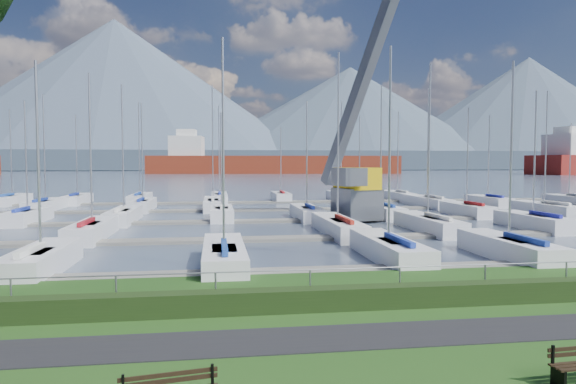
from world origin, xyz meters
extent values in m
cube|color=black|center=(0.00, -3.00, 0.01)|extent=(160.00, 2.00, 0.04)
cube|color=#444F63|center=(0.00, 260.00, -0.40)|extent=(800.00, 540.00, 0.20)
cube|color=#1D3011|center=(0.00, -0.40, 0.35)|extent=(80.00, 0.70, 0.70)
cylinder|color=gray|center=(0.00, 0.00, 1.20)|extent=(80.00, 0.04, 0.04)
cube|color=#3E4C5B|center=(0.00, 330.00, 6.00)|extent=(900.00, 80.00, 12.00)
cone|color=#48566A|center=(-80.00, 400.00, 57.50)|extent=(340.00, 340.00, 115.00)
cone|color=#435262|center=(110.00, 410.00, 42.50)|extent=(300.00, 300.00, 85.00)
cone|color=#445263|center=(280.00, 420.00, 50.00)|extent=(320.00, 320.00, 100.00)
cube|color=slate|center=(0.00, 6.00, -0.22)|extent=(90.00, 1.60, 0.25)
cube|color=gray|center=(0.00, 16.00, -0.22)|extent=(90.00, 1.60, 0.25)
cube|color=gray|center=(0.00, 26.00, -0.22)|extent=(90.00, 1.60, 0.25)
cube|color=slate|center=(0.00, 36.00, -0.22)|extent=(90.00, 1.60, 0.25)
cube|color=gray|center=(0.00, 46.00, -0.22)|extent=(90.00, 1.60, 0.25)
cube|color=black|center=(-4.07, -6.44, 0.65)|extent=(0.06, 0.06, 0.40)
cube|color=black|center=(-4.87, -6.55, 0.62)|extent=(1.78, 0.33, 0.08)
cube|color=black|center=(-4.87, -6.55, 0.74)|extent=(1.78, 0.33, 0.08)
cube|color=black|center=(2.93, -6.62, 0.23)|extent=(0.08, 0.40, 0.45)
cube|color=black|center=(2.92, -6.44, 0.65)|extent=(0.05, 0.05, 0.40)
cube|color=slate|center=(7.70, 25.32, 1.20)|extent=(4.00, 4.00, 2.60)
cube|color=gold|center=(7.70, 25.32, 3.30)|extent=(3.49, 4.01, 1.80)
cube|color=slate|center=(9.50, 29.82, 12.30)|extent=(6.01, 10.44, 19.89)
cube|color=slate|center=(6.50, 23.32, 3.50)|extent=(2.56, 2.69, 1.40)
cube|color=maroon|center=(22.17, 210.53, 2.50)|extent=(110.80, 27.45, 10.00)
cube|color=silver|center=(-16.06, 213.86, 10.00)|extent=(15.16, 15.16, 12.00)
cube|color=silver|center=(-16.06, 213.86, 17.00)|extent=(8.66, 8.66, 4.00)
cube|color=silver|center=(137.77, 174.06, 10.00)|extent=(16.79, 16.79, 12.00)
cube|color=silver|center=(137.77, 174.06, 17.00)|extent=(9.60, 9.60, 4.00)
camera|label=1|loc=(-3.99, -15.97, 4.63)|focal=32.00mm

